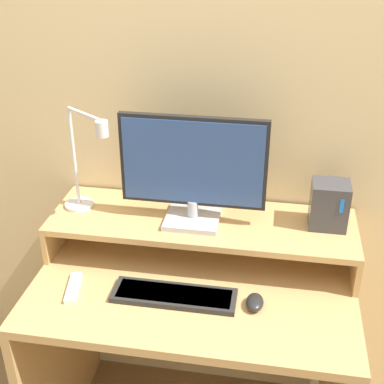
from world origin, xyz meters
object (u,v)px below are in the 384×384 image
Objects in this scene: monitor at (193,169)px; remote_control at (73,288)px; keyboard at (174,295)px; router_dock at (329,205)px; mouse at (255,302)px; desk_lamp at (85,169)px.

monitor reaches higher than remote_control.
keyboard is (-0.02, -0.25, -0.32)m from monitor.
remote_control is at bearing -158.90° from router_dock.
router_dock reaches higher than remote_control.
router_dock is 1.89× the size of mouse.
desk_lamp is at bearing -179.44° from monitor.
desk_lamp is at bearing 145.28° from keyboard.
desk_lamp is 0.82m from router_dock.
router_dock reaches higher than keyboard.
mouse reaches higher than remote_control.
monitor is 1.29× the size of desk_lamp.
router_dock is at bearing 3.25° from desk_lamp.
desk_lamp reaches higher than remote_control.
desk_lamp is 2.35× the size of router_dock.
mouse is at bearing -126.42° from router_dock.
router_dock is at bearing 5.45° from monitor.
desk_lamp is 0.39m from remote_control.
remote_control is at bearing -84.15° from desk_lamp.
remote_control is (-0.32, -0.01, -0.00)m from keyboard.
monitor is 3.05× the size of router_dock.
desk_lamp is 0.71m from mouse.
keyboard is at bearing -34.72° from desk_lamp.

